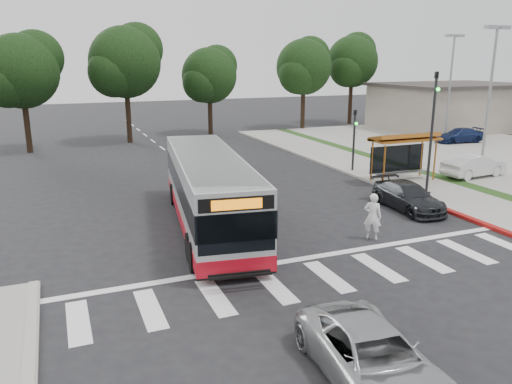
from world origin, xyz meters
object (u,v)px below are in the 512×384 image
transit_bus (209,192)px  pedestrian (373,216)px  silver_suv_south (373,358)px  dark_sedan (408,197)px

transit_bus → pedestrian: size_ratio=6.25×
transit_bus → silver_suv_south: 11.92m
transit_bus → pedestrian: transit_bus is taller
silver_suv_south → pedestrian: bearing=60.7°
transit_bus → silver_suv_south: (0.17, -11.89, -0.90)m
silver_suv_south → dark_sedan: bearing=53.8°
pedestrian → dark_sedan: (4.06, 2.85, -0.32)m
dark_sedan → silver_suv_south: 14.33m
transit_bus → pedestrian: bearing=-27.1°
transit_bus → dark_sedan: 9.80m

